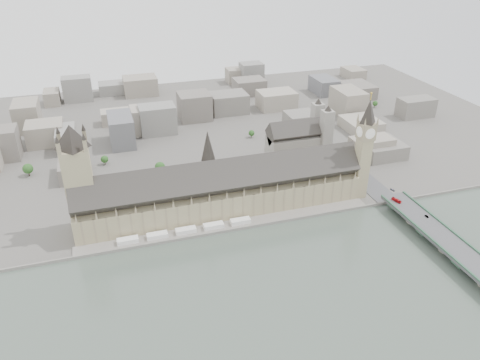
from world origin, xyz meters
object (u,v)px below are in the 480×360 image
object	(u,v)px
westminster_bridge	(441,241)
red_bus_north	(396,200)
car_approach	(393,190)
victoria_tower	(78,175)
westminster_abbey	(299,143)
car_silver	(427,216)
palace_of_westminster	(221,191)
elizabeth_tower	(365,143)

from	to	relation	value
westminster_bridge	red_bus_north	distance (m)	60.21
red_bus_north	car_approach	size ratio (longest dim) A/B	1.94
victoria_tower	westminster_bridge	world-z (taller)	victoria_tower
westminster_abbey	red_bus_north	world-z (taller)	westminster_abbey
red_bus_north	car_silver	bearing A→B (deg)	-88.70
westminster_bridge	car_approach	size ratio (longest dim) A/B	63.14
palace_of_westminster	elizabeth_tower	distance (m)	142.94
elizabeth_tower	car_silver	distance (m)	87.23
westminster_bridge	car_approach	distance (m)	78.86
westminster_bridge	red_bus_north	size ratio (longest dim) A/B	32.51
elizabeth_tower	car_approach	bearing A→B (deg)	-31.38
car_silver	car_approach	xyz separation A→B (m)	(-1.91, 50.14, 0.08)
palace_of_westminster	victoria_tower	world-z (taller)	victoria_tower
palace_of_westminster	westminster_bridge	distance (m)	195.05
palace_of_westminster	westminster_bridge	bearing A→B (deg)	-33.49
westminster_bridge	palace_of_westminster	bearing A→B (deg)	146.51
palace_of_westminster	westminster_bridge	world-z (taller)	palace_of_westminster
westminster_bridge	car_silver	bearing A→B (deg)	78.66
victoria_tower	car_approach	xyz separation A→B (m)	(287.79, -34.95, -44.21)
westminster_bridge	car_silver	xyz separation A→B (m)	(5.70, 28.41, 5.79)
victoria_tower	car_approach	distance (m)	293.25
westminster_abbey	westminster_bridge	bearing A→B (deg)	-74.36
car_approach	victoria_tower	bearing A→B (deg)	156.16
car_silver	elizabeth_tower	bearing A→B (deg)	107.14
red_bus_north	car_approach	world-z (taller)	red_bus_north
elizabeth_tower	westminster_bridge	xyz separation A→B (m)	(24.00, -95.50, -52.96)
westminster_bridge	westminster_abbey	xyz separation A→B (m)	(-51.08, 182.50, 19.96)
victoria_tower	car_silver	world-z (taller)	victoria_tower
palace_of_westminster	red_bus_north	distance (m)	164.67
car_approach	elizabeth_tower	bearing A→B (deg)	131.71
palace_of_westminster	car_silver	distance (m)	185.66
victoria_tower	car_approach	world-z (taller)	victoria_tower
palace_of_westminster	elizabeth_tower	world-z (taller)	elizabeth_tower
elizabeth_tower	victoria_tower	world-z (taller)	elizabeth_tower
elizabeth_tower	car_approach	xyz separation A→B (m)	(27.79, -16.95, -47.09)
palace_of_westminster	red_bus_north	size ratio (longest dim) A/B	26.51
victoria_tower	red_bus_north	size ratio (longest dim) A/B	10.00
victoria_tower	elizabeth_tower	bearing A→B (deg)	-3.96
victoria_tower	car_silver	bearing A→B (deg)	-16.37
westminster_bridge	car_silver	distance (m)	29.55
westminster_abbey	red_bus_north	xyz separation A→B (m)	(46.35, -122.83, -13.44)
elizabeth_tower	car_silver	bearing A→B (deg)	-66.12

